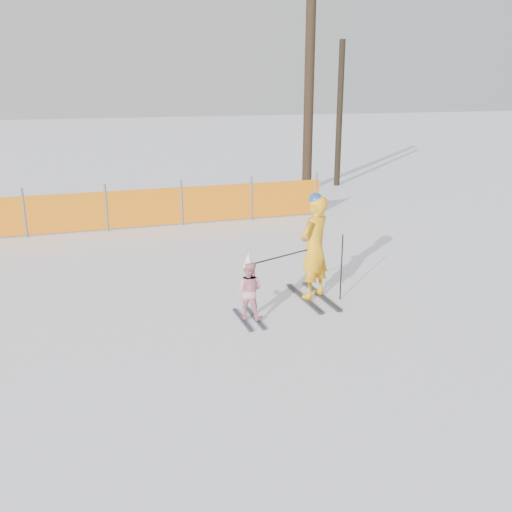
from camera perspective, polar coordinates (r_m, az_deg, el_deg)
The scene contains 6 objects.
ground at distance 9.32m, azimuth 0.99°, elevation -6.75°, with size 120.00×120.00×0.00m, color white.
adult at distance 10.11m, azimuth 5.84°, elevation 0.90°, with size 0.80×1.51×1.93m.
child at distance 9.26m, azimuth -0.73°, elevation -3.38°, with size 0.60×0.96×1.16m.
ski_poles at distance 9.90m, azimuth 5.66°, elevation -0.58°, with size 1.75×0.49×1.21m.
safety_fence at distance 15.47m, azimuth -21.94°, elevation 3.79°, with size 16.13×0.06×1.25m.
tree_trunks at distance 21.07m, azimuth 6.11°, elevation 15.20°, with size 1.78×0.83×6.67m.
Camera 1 is at (-2.89, -8.04, 3.73)m, focal length 40.00 mm.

